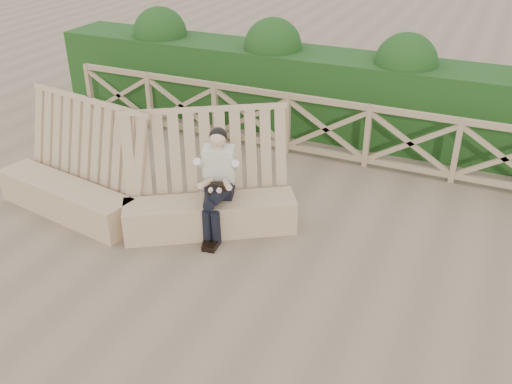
% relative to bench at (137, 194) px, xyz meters
% --- Properties ---
extents(ground, '(60.00, 60.00, 0.00)m').
position_rel_bench_xyz_m(ground, '(1.79, -0.47, -0.41)').
color(ground, brown).
rests_on(ground, ground).
extents(bench, '(4.45, 1.91, 1.62)m').
position_rel_bench_xyz_m(bench, '(0.00, 0.00, 0.00)').
color(bench, '#987356').
rests_on(bench, ground).
extents(woman, '(0.53, 0.93, 1.48)m').
position_rel_bench_xyz_m(woman, '(1.17, 0.23, 0.39)').
color(woman, black).
rests_on(woman, ground).
extents(guardrail, '(10.10, 0.09, 1.10)m').
position_rel_bench_xyz_m(guardrail, '(1.79, 3.03, 0.14)').
color(guardrail, olive).
rests_on(guardrail, ground).
extents(hedge, '(12.00, 1.20, 1.50)m').
position_rel_bench_xyz_m(hedge, '(1.79, 4.23, 0.34)').
color(hedge, black).
rests_on(hedge, ground).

